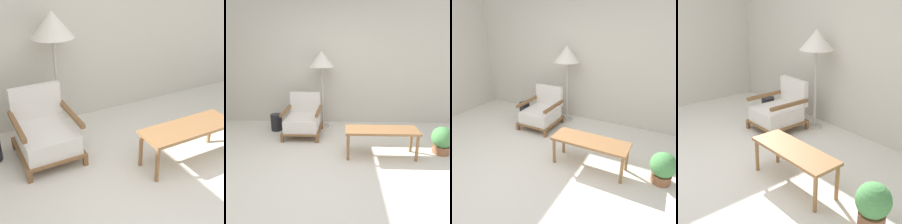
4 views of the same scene
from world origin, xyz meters
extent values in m
cube|color=beige|center=(0.00, 2.39, 1.35)|extent=(8.00, 0.06, 2.70)
cube|color=brown|center=(-0.82, 1.22, 0.06)|extent=(0.05, 0.05, 0.12)
cube|color=brown|center=(-0.20, 1.22, 0.06)|extent=(0.05, 0.05, 0.12)
cube|color=brown|center=(-0.82, 1.91, 0.06)|extent=(0.05, 0.05, 0.12)
cube|color=brown|center=(-0.20, 1.91, 0.06)|extent=(0.05, 0.05, 0.12)
cube|color=brown|center=(-0.51, 1.57, 0.13)|extent=(0.67, 0.75, 0.03)
cube|color=white|center=(-0.51, 1.55, 0.26)|extent=(0.59, 0.65, 0.22)
cube|color=white|center=(-0.51, 1.90, 0.56)|extent=(0.59, 0.08, 0.40)
cube|color=brown|center=(-0.82, 1.57, 0.48)|extent=(0.05, 0.69, 0.05)
cube|color=brown|center=(-0.21, 1.57, 0.48)|extent=(0.05, 0.69, 0.05)
cylinder|color=#B7B2A8|center=(-0.19, 2.06, 0.01)|extent=(0.26, 0.26, 0.03)
cylinder|color=#B7B2A8|center=(-0.19, 2.06, 0.63)|extent=(0.04, 0.04, 1.22)
cone|color=silver|center=(-0.19, 2.06, 1.39)|extent=(0.51, 0.51, 0.31)
cube|color=olive|center=(0.83, 0.77, 0.42)|extent=(1.08, 0.39, 0.04)
cylinder|color=olive|center=(0.33, 0.62, 0.20)|extent=(0.04, 0.04, 0.40)
cylinder|color=olive|center=(0.33, 0.93, 0.20)|extent=(0.04, 0.04, 0.40)
cylinder|color=olive|center=(1.33, 0.93, 0.20)|extent=(0.04, 0.04, 0.40)
camera|label=1|loc=(-1.27, -1.42, 2.10)|focal=50.00mm
camera|label=2|loc=(0.29, -2.30, 1.61)|focal=35.00mm
camera|label=3|loc=(1.73, -1.76, 1.99)|focal=35.00mm
camera|label=4|loc=(3.13, -1.17, 1.99)|focal=50.00mm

